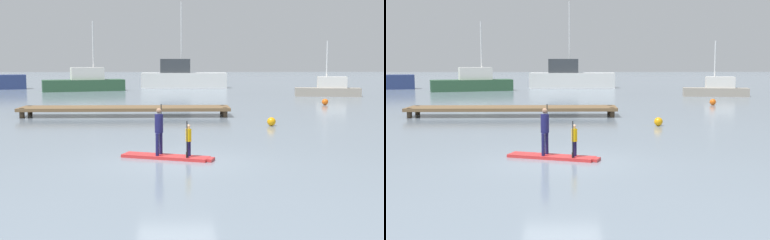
{
  "view_description": "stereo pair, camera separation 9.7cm",
  "coord_description": "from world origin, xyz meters",
  "views": [
    {
      "loc": [
        -0.01,
        -15.73,
        3.16
      ],
      "look_at": [
        0.53,
        1.1,
        1.18
      ],
      "focal_mm": 47.77,
      "sensor_mm": 36.0,
      "label": 1
    },
    {
      "loc": [
        0.08,
        -15.74,
        3.16
      ],
      "look_at": [
        0.53,
        1.1,
        1.18
      ],
      "focal_mm": 47.77,
      "sensor_mm": 36.0,
      "label": 2
    }
  ],
  "objects": [
    {
      "name": "paddler_child_solo",
      "position": [
        0.39,
        0.26,
        0.68
      ],
      "size": [
        0.23,
        0.36,
        1.16
      ],
      "color": "#19194C",
      "rests_on": "paddleboard_near"
    },
    {
      "name": "mooring_buoy_near",
      "position": [
        4.61,
        8.56,
        0.21
      ],
      "size": [
        0.42,
        0.42,
        0.42
      ],
      "primitive_type": "sphere",
      "color": "orange",
      "rests_on": "ground"
    },
    {
      "name": "paddler_adult",
      "position": [
        -0.55,
        0.61,
        0.97
      ],
      "size": [
        0.34,
        0.47,
        1.64
      ],
      "color": "#19194C",
      "rests_on": "paddleboard_near"
    },
    {
      "name": "fishing_boat_green_midground",
      "position": [
        13.41,
        28.49,
        0.66
      ],
      "size": [
        5.71,
        2.29,
        4.82
      ],
      "color": "#9E9384",
      "rests_on": "ground"
    },
    {
      "name": "paddleboard_near",
      "position": [
        -0.28,
        0.51,
        0.05
      ],
      "size": [
        3.04,
        1.55,
        0.1
      ],
      "color": "red",
      "rests_on": "ground"
    },
    {
      "name": "mooring_buoy_mid",
      "position": [
        10.55,
        19.86,
        0.22
      ],
      "size": [
        0.44,
        0.44,
        0.44
      ],
      "primitive_type": "sphere",
      "color": "orange",
      "rests_on": "ground"
    },
    {
      "name": "motor_boat_small_navy",
      "position": [
        -9.33,
        36.9,
        0.88
      ],
      "size": [
        8.5,
        4.62,
        7.1
      ],
      "color": "#2D5638",
      "rests_on": "ground"
    },
    {
      "name": "trawler_grey_distant",
      "position": [
        0.78,
        42.43,
        1.18
      ],
      "size": [
        9.62,
        2.81,
        9.69
      ],
      "color": "silver",
      "rests_on": "ground"
    },
    {
      "name": "ground_plane",
      "position": [
        0.0,
        0.0,
        0.0
      ],
      "size": [
        240.0,
        240.0,
        0.0
      ],
      "primitive_type": "plane",
      "color": "gray"
    },
    {
      "name": "floating_dock",
      "position": [
        -2.85,
        13.12,
        0.43
      ],
      "size": [
        11.76,
        2.15,
        0.53
      ],
      "color": "brown",
      "rests_on": "ground"
    }
  ]
}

